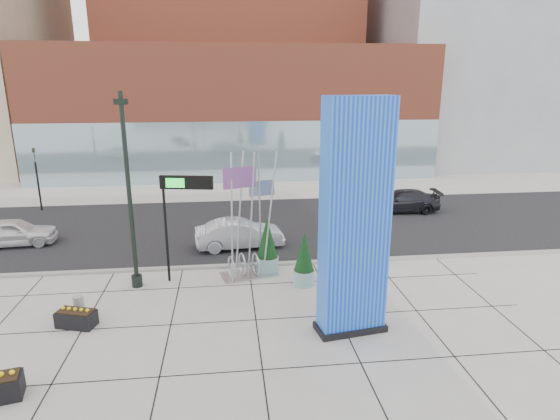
{
  "coord_description": "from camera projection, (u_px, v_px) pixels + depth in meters",
  "views": [
    {
      "loc": [
        0.13,
        -16.05,
        8.36
      ],
      "look_at": [
        2.22,
        2.0,
        3.22
      ],
      "focal_mm": 30.0,
      "sensor_mm": 36.0,
      "label": 1
    }
  ],
  "objects": [
    {
      "name": "car_silver_mid",
      "position": [
        239.0,
        234.0,
        23.68
      ],
      "size": [
        4.57,
        2.05,
        1.46
      ],
      "primitive_type": "imported",
      "rotation": [
        0.0,
        0.0,
        1.69
      ],
      "color": "#B9BAC1",
      "rests_on": "ground"
    },
    {
      "name": "car_dark_east",
      "position": [
        401.0,
        201.0,
        30.12
      ],
      "size": [
        4.99,
        2.31,
        1.41
      ],
      "primitive_type": "imported",
      "rotation": [
        0.0,
        0.0,
        -1.64
      ],
      "color": "black",
      "rests_on": "ground"
    },
    {
      "name": "curb_edge",
      "position": [
        227.0,
        266.0,
        21.41
      ],
      "size": [
        80.0,
        0.3,
        0.12
      ],
      "primitive_type": "cube",
      "color": "gray",
      "rests_on": "ground"
    },
    {
      "name": "box_planter_north",
      "position": [
        76.0,
        318.0,
        16.25
      ],
      "size": [
        1.44,
        1.01,
        0.72
      ],
      "rotation": [
        0.0,
        0.0,
        -0.3
      ],
      "color": "black",
      "rests_on": "ground"
    },
    {
      "name": "lamp_post",
      "position": [
        131.0,
        212.0,
        18.59
      ],
      "size": [
        0.5,
        0.43,
        7.91
      ],
      "rotation": [
        0.0,
        0.0,
        -0.02
      ],
      "color": "black",
      "rests_on": "ground"
    },
    {
      "name": "round_planter_west",
      "position": [
        267.0,
        246.0,
        20.64
      ],
      "size": [
        1.01,
        1.01,
        2.52
      ],
      "color": "#7FABA9",
      "rests_on": "ground"
    },
    {
      "name": "ground",
      "position": [
        228.0,
        308.0,
        17.6
      ],
      "size": [
        160.0,
        160.0,
        0.0
      ],
      "primitive_type": "plane",
      "color": "#9E9991",
      "rests_on": "ground"
    },
    {
      "name": "overhead_street_sign",
      "position": [
        183.0,
        191.0,
        19.02
      ],
      "size": [
        2.16,
        0.58,
        4.58
      ],
      "rotation": [
        0.0,
        0.0,
        -0.18
      ],
      "color": "black",
      "rests_on": "ground"
    },
    {
      "name": "round_planter_mid",
      "position": [
        304.0,
        260.0,
        19.38
      ],
      "size": [
        0.91,
        0.91,
        2.27
      ],
      "color": "#7FABA9",
      "rests_on": "ground"
    },
    {
      "name": "round_planter_east",
      "position": [
        375.0,
        240.0,
        21.47
      ],
      "size": [
        1.01,
        1.01,
        2.52
      ],
      "color": "#7FABA9",
      "rests_on": "ground"
    },
    {
      "name": "tower_podium",
      "position": [
        235.0,
        111.0,
        42.02
      ],
      "size": [
        34.0,
        10.0,
        11.0
      ],
      "primitive_type": "cube",
      "color": "#97412B",
      "rests_on": "ground"
    },
    {
      "name": "tower_glass_front",
      "position": [
        237.0,
        152.0,
        38.25
      ],
      "size": [
        34.0,
        0.6,
        5.0
      ],
      "primitive_type": "cube",
      "color": "#8CA5B2",
      "rests_on": "ground"
    },
    {
      "name": "concrete_bollard",
      "position": [
        79.0,
        305.0,
        17.05
      ],
      "size": [
        0.38,
        0.38,
        0.73
      ],
      "primitive_type": "cylinder",
      "color": "gray",
      "rests_on": "ground"
    },
    {
      "name": "blue_pylon",
      "position": [
        355.0,
        225.0,
        15.08
      ],
      "size": [
        2.5,
        1.42,
        7.86
      ],
      "rotation": [
        0.0,
        0.0,
        0.17
      ],
      "color": "blue",
      "rests_on": "ground"
    },
    {
      "name": "public_art_sculpture",
      "position": [
        249.0,
        244.0,
        20.18
      ],
      "size": [
        2.64,
        1.77,
        5.5
      ],
      "rotation": [
        0.0,
        0.0,
        0.25
      ],
      "color": "#B6B8BB",
      "rests_on": "ground"
    },
    {
      "name": "traffic_signal",
      "position": [
        37.0,
        176.0,
        29.99
      ],
      "size": [
        0.15,
        0.18,
        4.1
      ],
      "color": "black",
      "rests_on": "ground"
    },
    {
      "name": "car_white_west",
      "position": [
        13.0,
        232.0,
        24.03
      ],
      "size": [
        4.28,
        2.1,
        1.41
      ],
      "primitive_type": "imported",
      "rotation": [
        0.0,
        0.0,
        1.68
      ],
      "color": "silver",
      "rests_on": "ground"
    },
    {
      "name": "building_grey_parking",
      "position": [
        474.0,
        72.0,
        48.61
      ],
      "size": [
        20.0,
        18.0,
        18.0
      ],
      "primitive_type": "cube",
      "color": "slate",
      "rests_on": "ground"
    },
    {
      "name": "street_asphalt",
      "position": [
        226.0,
        227.0,
        27.16
      ],
      "size": [
        80.0,
        12.0,
        0.02
      ],
      "primitive_type": "cube",
      "color": "black",
      "rests_on": "ground"
    }
  ]
}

